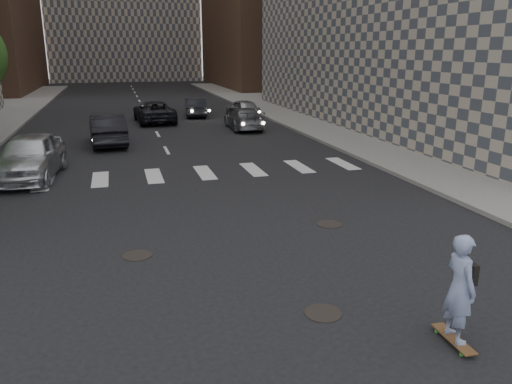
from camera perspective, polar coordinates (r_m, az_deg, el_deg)
The scene contains 12 objects.
ground at distance 11.43m, azimuth -2.94°, elevation -8.51°, with size 160.00×160.00×0.00m, color black.
sidewalk_right at distance 34.81m, azimuth 13.40°, elevation 7.89°, with size 13.00×80.00×0.15m, color gray.
manhole_a at distance 9.64m, azimuth 7.67°, elevation -13.55°, with size 0.70×0.70×0.02m, color black.
manhole_b at distance 12.31m, azimuth -13.39°, elevation -7.06°, with size 0.70×0.70×0.02m, color black.
manhole_c at distance 14.17m, azimuth 8.37°, elevation -3.66°, with size 0.70×0.70×0.02m, color black.
skateboarder at distance 8.85m, azimuth 22.28°, elevation -10.13°, with size 0.49×0.99×1.95m.
silver_sedan at distance 20.71m, azimuth -24.45°, elevation 3.74°, with size 2.00×4.98×1.70m, color silver.
traffic_car_a at distance 26.73m, azimuth -16.61°, elevation 6.85°, with size 1.66×4.76×1.57m, color black.
traffic_car_b at distance 30.83m, azimuth -1.41°, elevation 8.41°, with size 1.84×4.53×1.31m, color slate.
traffic_car_c at distance 34.39m, azimuth -11.55°, elevation 8.97°, with size 2.36×5.11×1.42m, color black.
traffic_car_d at distance 36.03m, azimuth -1.52°, elevation 9.52°, with size 1.57×3.89×1.33m, color #A8ACAF.
traffic_car_e at distance 37.10m, azimuth -6.92°, elevation 9.61°, with size 1.42×4.06×1.34m, color black.
Camera 1 is at (-2.24, -10.16, 4.74)m, focal length 35.00 mm.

